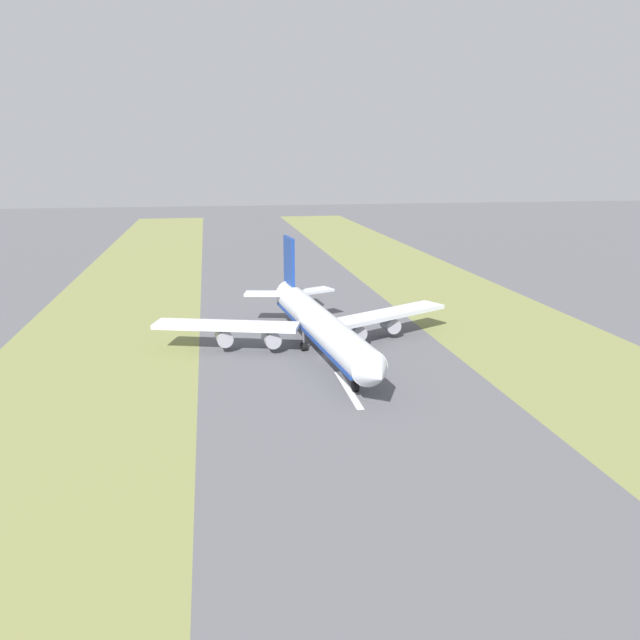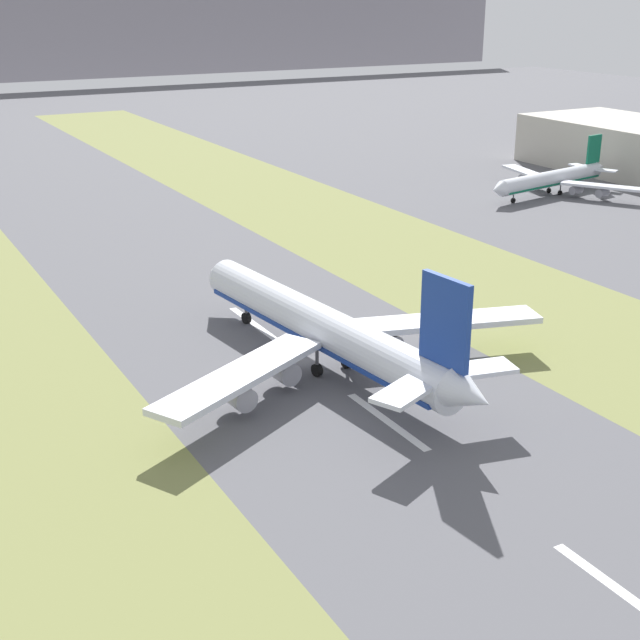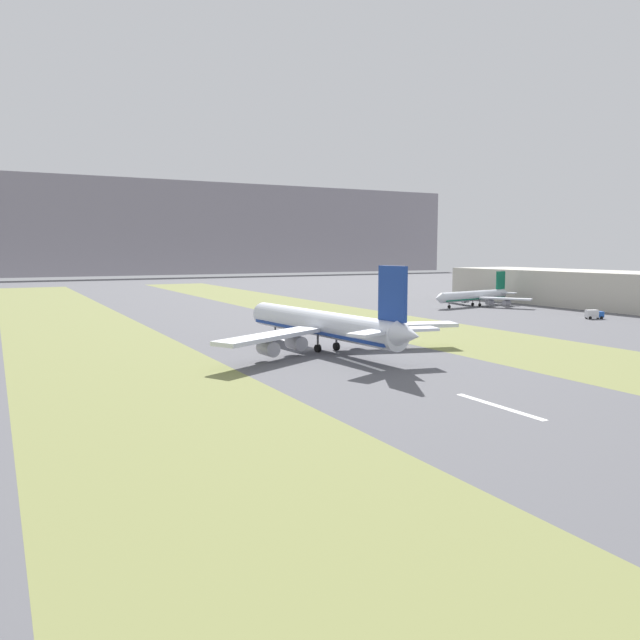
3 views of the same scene
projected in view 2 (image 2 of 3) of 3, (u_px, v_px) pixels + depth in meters
The scene contains 7 objects.
ground_plane at pixel (305, 361), 131.71m from camera, with size 800.00×800.00×0.00m, color #56565B.
grass_median_east at pixel (537, 311), 152.08m from camera, with size 40.00×600.00×0.01m, color olive.
centreline_dash_near at pixel (628, 596), 80.52m from camera, with size 1.20×18.00×0.01m, color silver.
centreline_dash_mid at pixel (387, 421), 113.36m from camera, with size 1.20×18.00×0.01m, color silver.
centreline_dash_far at pixel (255, 324), 146.21m from camera, with size 1.20×18.00×0.01m, color silver.
airplane_main_jet at pixel (328, 330), 126.80m from camera, with size 63.80×67.21×20.20m.
airplane_parked_apron at pixel (554, 179), 237.91m from camera, with size 47.17×44.50×14.24m.
Camera 2 is at (-56.65, -107.39, 51.45)m, focal length 50.00 mm.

